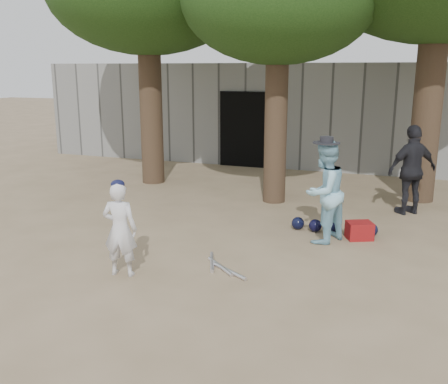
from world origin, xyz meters
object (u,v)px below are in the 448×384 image
at_px(boy_player, 120,229).
at_px(red_bag, 359,231).
at_px(spectator_dark, 412,170).
at_px(spectator_blue, 324,192).

distance_m(boy_player, red_bag, 4.09).
xyz_separation_m(spectator_dark, red_bag, (-0.78, -1.94, -0.74)).
height_order(boy_player, red_bag, boy_player).
bearing_deg(boy_player, spectator_dark, -138.66).
distance_m(boy_player, spectator_dark, 6.01).
bearing_deg(red_bag, boy_player, -137.80).
distance_m(spectator_dark, red_bag, 2.22).
relative_size(spectator_blue, red_bag, 4.06).
bearing_deg(boy_player, spectator_blue, -144.98).
height_order(boy_player, spectator_dark, spectator_dark).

